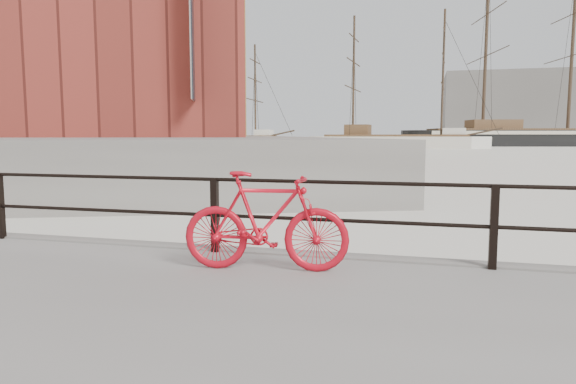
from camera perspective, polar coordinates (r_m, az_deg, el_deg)
The scene contains 14 objects.
ground at distance 6.79m, azimuth 21.44°, elevation -10.50°, with size 400.00×400.00×0.00m, color white.
far_quay at distance 87.71m, azimuth -11.71°, elevation 5.56°, with size 24.00×150.00×1.80m, color gray.
guardrail at distance 6.45m, azimuth 21.90°, elevation -3.63°, with size 28.00×0.10×1.00m, color black, non-canonical shape.
bicycle at distance 5.92m, azimuth -2.50°, elevation -3.27°, with size 1.92×0.29×1.16m, color red.
barque_black at distance 101.71m, azimuth 28.55°, elevation 4.51°, with size 63.86×20.90×35.87m, color black, non-canonical shape.
schooner_mid at distance 78.80m, azimuth 11.85°, elevation 4.83°, with size 28.62×12.11×20.61m, color beige, non-canonical shape.
schooner_left at distance 83.99m, azimuth -6.92°, elevation 5.00°, with size 21.90×9.96×16.88m, color silver, non-canonical shape.
workboat_near at distance 47.16m, azimuth -22.05°, elevation 3.56°, with size 11.94×3.98×7.00m, color black, non-canonical shape.
workboat_far at distance 57.83m, azimuth -21.55°, elevation 4.01°, with size 10.65×3.68×7.00m, color black, non-canonical shape.
apartment_mustard at distance 56.24m, azimuth -16.91°, elevation 17.35°, with size 22.00×15.00×22.20m, color gold.
apartment_cream at distance 78.65m, azimuth -13.99°, elevation 13.83°, with size 20.00×15.00×21.20m, color beige.
apartment_grey at distance 100.49m, azimuth -12.48°, elevation 12.77°, with size 22.00×15.00×23.20m, color #A2A29D.
apartment_brick at distance 123.20m, azimuth -11.46°, elevation 11.11°, with size 24.00×15.00×21.20m, color brown.
industrial_west at distance 148.10m, azimuth 23.23°, elevation 8.59°, with size 32.00×18.00×18.00m, color gray.
Camera 1 is at (-0.81, -6.46, 1.92)m, focal length 32.00 mm.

